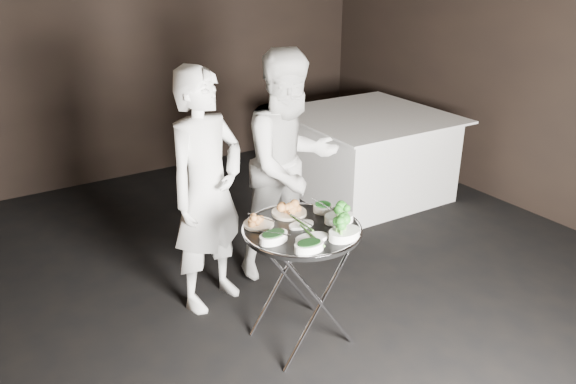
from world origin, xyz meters
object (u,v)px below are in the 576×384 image
serving_tray (302,230)px  waiter_left (207,192)px  waiter_right (291,165)px  tray_stand (301,280)px  dining_table (366,154)px

serving_tray → waiter_left: waiter_left is taller
waiter_left → waiter_right: bearing=-11.9°
waiter_right → serving_tray: bearing=-120.7°
waiter_left → tray_stand: bearing=-87.8°
waiter_left → dining_table: (2.11, 0.90, -0.41)m
tray_stand → waiter_left: size_ratio=0.47×
tray_stand → serving_tray: size_ratio=1.09×
tray_stand → waiter_left: waiter_left is taller
tray_stand → waiter_right: waiter_right is taller
serving_tray → waiter_left: size_ratio=0.43×
waiter_left → dining_table: waiter_left is taller
serving_tray → waiter_left: bearing=111.1°
serving_tray → dining_table: dining_table is taller
tray_stand → serving_tray: serving_tray is taller
waiter_right → dining_table: size_ratio=1.16×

